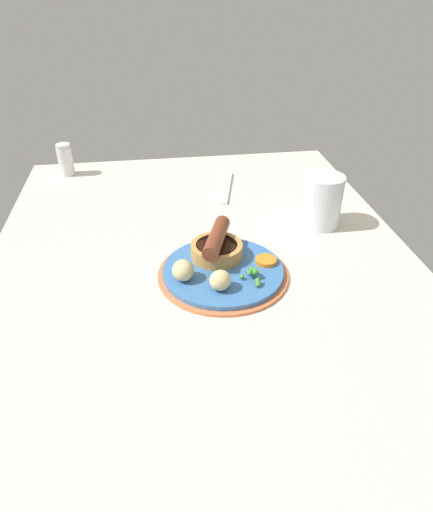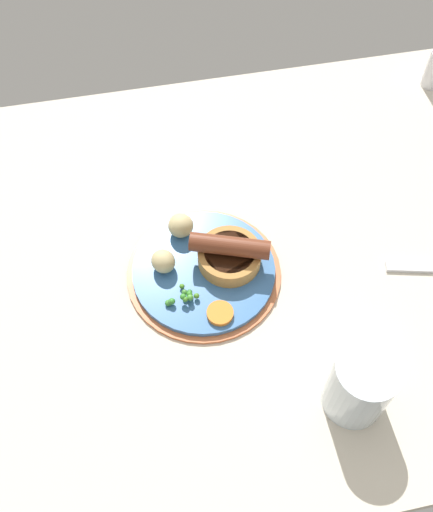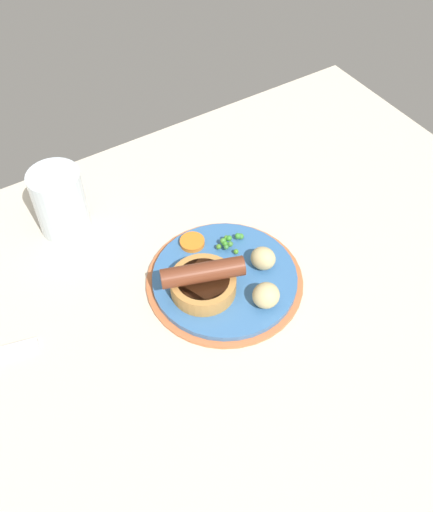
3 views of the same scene
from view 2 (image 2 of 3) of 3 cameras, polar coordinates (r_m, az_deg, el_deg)
dining_table at (r=88.72cm, az=0.27°, el=-0.42°), size 110.00×80.00×3.00cm
dinner_plate at (r=85.21cm, az=-1.27°, el=-1.57°), size 23.12×23.12×1.40cm
sausage_pudding at (r=83.44cm, az=1.31°, el=0.27°), size 11.89×9.39×5.45cm
pea_pile at (r=81.13cm, az=-3.48°, el=-4.12°), size 5.02×3.37×1.85cm
potato_chunk_1 at (r=86.80cm, az=-3.60°, el=3.06°), size 3.96×3.81×3.67cm
potato_chunk_2 at (r=83.48cm, az=-5.35°, el=-0.53°), size 4.76×4.90×3.47cm
carrot_slice_3 at (r=80.39cm, az=0.36°, el=-5.74°), size 5.10×5.10×0.77cm
drinking_glass at (r=74.39cm, az=14.14°, el=-12.42°), size 8.00×8.00×10.88cm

